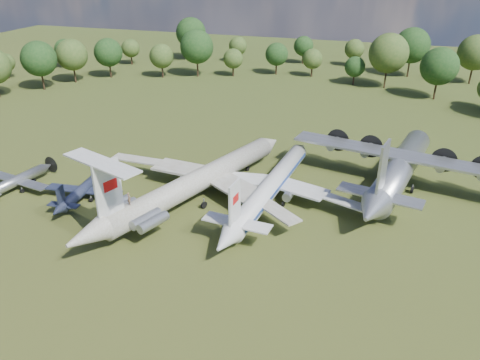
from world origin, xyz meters
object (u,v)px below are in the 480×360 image
(il62_airliner, at_px, (198,185))
(small_prop_west, at_px, (82,193))
(tu104_jet, at_px, (271,189))
(person_on_il62, at_px, (129,199))
(small_prop_northwest, at_px, (16,183))
(an12_transport, at_px, (399,172))

(il62_airliner, height_order, small_prop_west, il62_airliner)
(tu104_jet, height_order, person_on_il62, person_on_il62)
(tu104_jet, bearing_deg, small_prop_northwest, -162.13)
(an12_transport, relative_size, small_prop_northwest, 2.47)
(small_prop_northwest, xyz_separation_m, person_on_il62, (24.62, -6.20, 4.43))
(person_on_il62, bearing_deg, an12_transport, -105.83)
(il62_airliner, bearing_deg, small_prop_west, -140.79)
(il62_airliner, height_order, an12_transport, an12_transport)
(small_prop_west, xyz_separation_m, small_prop_northwest, (-12.15, -0.35, -0.01))
(an12_transport, bearing_deg, small_prop_west, -145.08)
(il62_airliner, bearing_deg, person_on_il62, -90.00)
(il62_airliner, height_order, person_on_il62, person_on_il62)
(tu104_jet, height_order, small_prop_northwest, tu104_jet)
(small_prop_west, bearing_deg, person_on_il62, -33.19)
(small_prop_west, bearing_deg, small_prop_northwest, 176.15)
(an12_transport, distance_m, small_prop_west, 50.62)
(tu104_jet, bearing_deg, il62_airliner, -161.18)
(person_on_il62, bearing_deg, small_prop_west, 9.00)
(tu104_jet, xyz_separation_m, person_on_il62, (-15.50, -15.16, 3.64))
(tu104_jet, distance_m, person_on_il62, 21.99)
(person_on_il62, bearing_deg, small_prop_northwest, 22.57)
(il62_airliner, distance_m, person_on_il62, 13.70)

